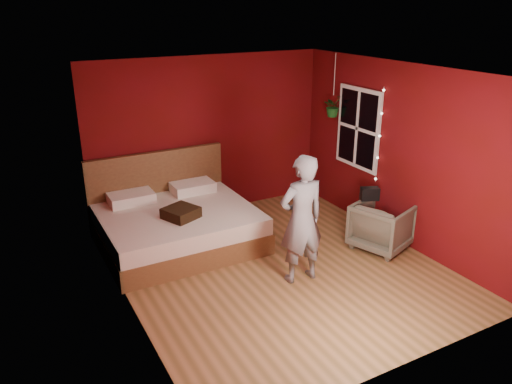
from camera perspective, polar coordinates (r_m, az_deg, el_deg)
name	(u,v)px	position (r m, az deg, el deg)	size (l,w,h in m)	color
floor	(279,267)	(6.83, 2.61, -8.58)	(4.50, 4.50, 0.00)	#906039
room_walls	(281,148)	(6.18, 2.87, 5.08)	(4.04, 4.54, 2.62)	#600A11
window	(358,128)	(8.05, 11.58, 7.14)	(0.05, 0.97, 1.27)	white
fairy_lights	(380,136)	(7.65, 13.94, 6.23)	(0.04, 0.04, 1.45)	silver
bed	(176,223)	(7.45, -9.16, -3.53)	(2.18, 1.85, 1.20)	brown
person	(301,220)	(6.21, 5.22, -3.16)	(0.61, 0.40, 1.68)	slate
armchair	(382,226)	(7.41, 14.19, -3.78)	(0.74, 0.76, 0.69)	#625E4D
handbag	(370,194)	(7.33, 12.87, -0.19)	(0.26, 0.13, 0.19)	black
throw_pillow	(181,213)	(7.01, -8.58, -2.37)	(0.42, 0.42, 0.15)	black
hanging_plant	(333,106)	(8.37, 8.79, 9.71)	(0.36, 0.33, 1.01)	silver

